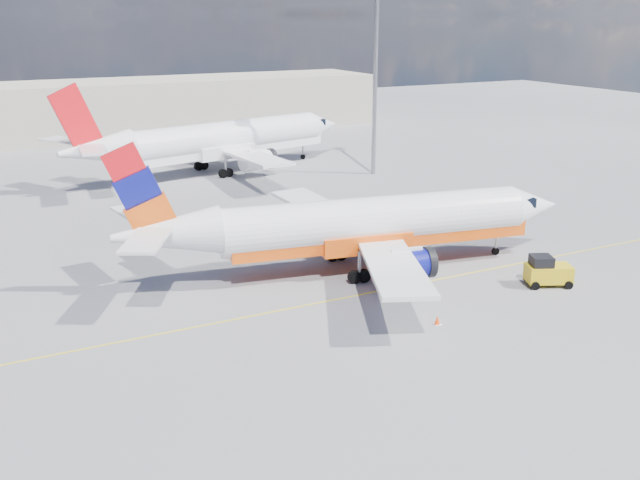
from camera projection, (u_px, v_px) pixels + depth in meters
name	position (u px, v px, depth m)	size (l,w,h in m)	color
ground	(382.00, 312.00, 43.58)	(240.00, 240.00, 0.00)	slate
taxi_line	(357.00, 295.00, 46.13)	(70.00, 0.15, 0.01)	yellow
terminal_main	(151.00, 106.00, 108.26)	(70.00, 14.00, 8.00)	beige
main_jet	(360.00, 225.00, 49.74)	(33.22, 25.84, 10.03)	white
second_jet	(220.00, 140.00, 80.91)	(36.73, 28.17, 11.08)	white
gse_tug	(547.00, 271.00, 47.56)	(3.31, 2.78, 2.08)	black
traffic_cone	(437.00, 320.00, 41.70)	(0.40, 0.40, 0.56)	white
floodlight_mast	(376.00, 51.00, 77.23)	(1.65, 1.65, 22.57)	gray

